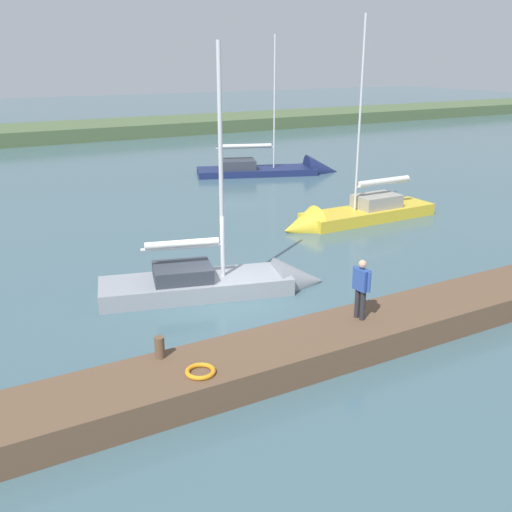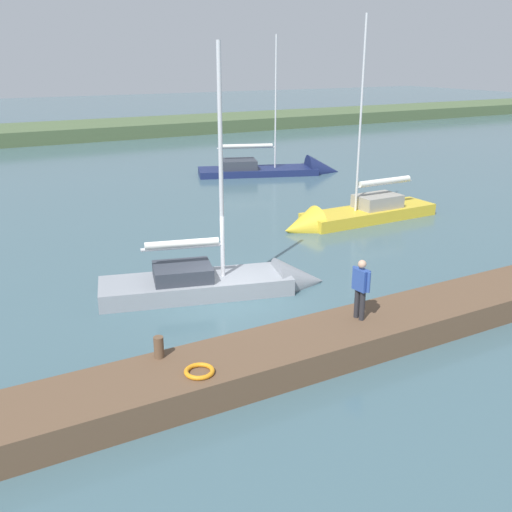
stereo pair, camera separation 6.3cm
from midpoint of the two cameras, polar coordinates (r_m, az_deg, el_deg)
The scene contains 9 objects.
ground_plane at distance 17.87m, azimuth -2.41°, elevation -4.38°, with size 200.00×200.00×0.00m, color #42606B.
far_shoreline at distance 56.26m, azimuth -21.64°, elevation 10.53°, with size 180.00×8.00×2.40m, color #4C603D.
dock_pier at distance 14.42m, azimuth 5.23°, elevation -8.95°, with size 24.03×1.96×0.71m, color brown.
mooring_post_near at distance 13.25m, azimuth -9.62°, elevation -8.87°, with size 0.22×0.22×0.51m, color brown.
life_ring_buoy at distance 12.62m, azimuth -5.65°, elevation -11.26°, with size 0.66×0.66×0.10m, color orange.
sailboat_near_dock at distance 18.51m, azimuth -2.89°, elevation -3.03°, with size 7.42×3.58×8.38m.
sailboat_behind_pier at distance 26.42m, azimuth 9.12°, elevation 3.75°, with size 7.85×1.86×9.55m.
sailboat_far_right at distance 37.39m, azimuth 2.49°, elevation 8.27°, with size 9.27×5.17×9.48m.
person_on_dock at distance 14.89m, azimuth 10.21°, elevation -2.89°, with size 0.26×0.62×1.60m.
Camera 1 is at (7.29, 14.68, 7.12)m, focal length 40.56 mm.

